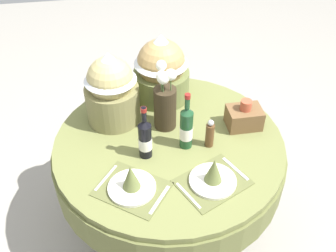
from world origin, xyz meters
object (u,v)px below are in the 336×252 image
(place_setting_left, at_px, (132,183))
(pepper_mill, at_px, (210,134))
(place_setting_right, at_px, (213,176))
(gift_tub_back_left, at_px, (111,86))
(dining_table, at_px, (169,158))
(wine_bottle_left, at_px, (186,127))
(flower_vase, at_px, (165,102))
(wine_bottle_centre, at_px, (145,138))
(woven_basket_side_right, at_px, (244,117))
(gift_tub_back_centre, at_px, (161,66))

(place_setting_left, distance_m, pepper_mill, 0.52)
(place_setting_right, relative_size, gift_tub_back_left, 0.93)
(dining_table, height_order, wine_bottle_left, wine_bottle_left)
(place_setting_left, bearing_deg, dining_table, 53.31)
(flower_vase, relative_size, wine_bottle_centre, 1.33)
(gift_tub_back_left, xyz_separation_m, woven_basket_side_right, (0.74, -0.19, -0.17))
(flower_vase, relative_size, gift_tub_back_left, 0.95)
(pepper_mill, bearing_deg, wine_bottle_left, 172.08)
(dining_table, bearing_deg, gift_tub_back_left, 139.16)
(place_setting_right, distance_m, gift_tub_back_left, 0.78)
(flower_vase, bearing_deg, wine_bottle_centre, -121.86)
(dining_table, xyz_separation_m, wine_bottle_centre, (-0.14, -0.09, 0.27))
(place_setting_left, relative_size, wine_bottle_left, 1.22)
(wine_bottle_centre, distance_m, woven_basket_side_right, 0.62)
(flower_vase, distance_m, gift_tub_back_centre, 0.30)
(place_setting_left, height_order, pepper_mill, pepper_mill)
(place_setting_left, height_order, wine_bottle_left, wine_bottle_left)
(place_setting_right, xyz_separation_m, gift_tub_back_centre, (-0.14, 0.77, 0.18))
(dining_table, relative_size, place_setting_right, 3.17)
(dining_table, height_order, flower_vase, flower_vase)
(dining_table, relative_size, pepper_mill, 7.48)
(dining_table, bearing_deg, wine_bottle_centre, -146.83)
(place_setting_left, relative_size, wine_bottle_centre, 1.32)
(wine_bottle_centre, height_order, gift_tub_back_centre, gift_tub_back_centre)
(place_setting_right, relative_size, gift_tub_back_centre, 0.95)
(flower_vase, xyz_separation_m, wine_bottle_centre, (-0.14, -0.23, -0.05))
(place_setting_left, height_order, flower_vase, flower_vase)
(wine_bottle_centre, relative_size, woven_basket_side_right, 1.64)
(pepper_mill, height_order, woven_basket_side_right, woven_basket_side_right)
(gift_tub_back_centre, bearing_deg, gift_tub_back_left, -150.71)
(place_setting_left, xyz_separation_m, wine_bottle_left, (0.33, 0.27, 0.09))
(dining_table, distance_m, gift_tub_back_left, 0.54)
(place_setting_right, distance_m, woven_basket_side_right, 0.49)
(pepper_mill, xyz_separation_m, gift_tub_back_centre, (-0.19, 0.50, 0.15))
(wine_bottle_centre, relative_size, gift_tub_back_centre, 0.74)
(place_setting_left, relative_size, woven_basket_side_right, 2.17)
(gift_tub_back_centre, relative_size, woven_basket_side_right, 2.24)
(flower_vase, bearing_deg, wine_bottle_left, -65.20)
(woven_basket_side_right, bearing_deg, place_setting_right, -125.57)
(place_setting_left, bearing_deg, woven_basket_side_right, 28.70)
(wine_bottle_left, bearing_deg, wine_bottle_centre, -170.56)
(wine_bottle_left, bearing_deg, place_setting_right, -74.61)
(place_setting_right, distance_m, gift_tub_back_centre, 0.81)
(place_setting_left, xyz_separation_m, pepper_mill, (0.45, 0.25, 0.03))
(flower_vase, xyz_separation_m, gift_tub_back_centre, (0.03, 0.29, 0.05))
(wine_bottle_centre, height_order, gift_tub_back_left, gift_tub_back_left)
(place_setting_right, distance_m, flower_vase, 0.52)
(place_setting_right, relative_size, pepper_mill, 2.36)
(dining_table, height_order, pepper_mill, pepper_mill)
(flower_vase, height_order, wine_bottle_left, flower_vase)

